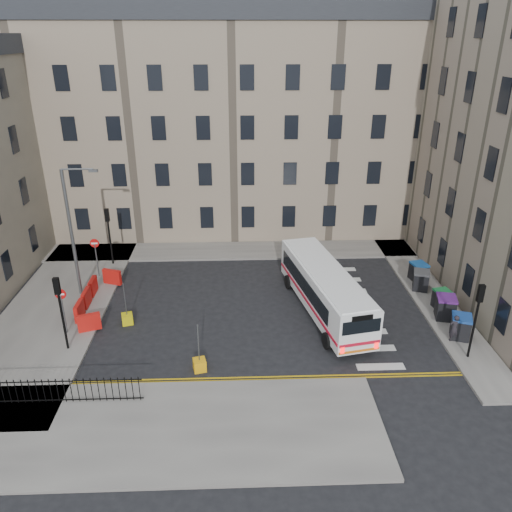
{
  "coord_description": "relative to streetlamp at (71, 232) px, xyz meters",
  "views": [
    {
      "loc": [
        -2.97,
        -26.17,
        15.22
      ],
      "look_at": [
        -1.97,
        1.05,
        3.0
      ],
      "focal_mm": 35.0,
      "sensor_mm": 36.0,
      "label": 1
    }
  ],
  "objects": [
    {
      "name": "ground",
      "position": [
        13.0,
        -2.0,
        -4.34
      ],
      "size": [
        120.0,
        120.0,
        0.0
      ],
      "primitive_type": "plane",
      "color": "black",
      "rests_on": "ground"
    },
    {
      "name": "bus",
      "position": [
        14.98,
        -2.57,
        -2.75
      ],
      "size": [
        4.26,
        10.34,
        2.74
      ],
      "rotation": [
        0.0,
        0.0,
        0.2
      ],
      "color": "white",
      "rests_on": "ground"
    },
    {
      "name": "pavement_west",
      "position": [
        -1.0,
        -1.0,
        -4.26
      ],
      "size": [
        6.0,
        22.0,
        0.15
      ],
      "primitive_type": "cube",
      "color": "slate",
      "rests_on": "ground"
    },
    {
      "name": "pavement_east",
      "position": [
        22.0,
        2.0,
        -4.26
      ],
      "size": [
        2.4,
        26.0,
        0.15
      ],
      "primitive_type": "cube",
      "color": "slate",
      "rests_on": "ground"
    },
    {
      "name": "wheelie_bin_d",
      "position": [
        21.63,
        -0.13,
        -3.57
      ],
      "size": [
        1.27,
        1.36,
        1.23
      ],
      "rotation": [
        0.0,
        0.0,
        -0.32
      ],
      "color": "black",
      "rests_on": "pavement_east"
    },
    {
      "name": "traffic_light_sw",
      "position": [
        1.0,
        -6.0,
        -1.47
      ],
      "size": [
        0.28,
        0.22,
        4.1
      ],
      "color": "black",
      "rests_on": "pavement_west"
    },
    {
      "name": "traffic_light_nw",
      "position": [
        1.0,
        4.5,
        -1.47
      ],
      "size": [
        0.28,
        0.22,
        4.1
      ],
      "color": "black",
      "rests_on": "pavement_west"
    },
    {
      "name": "wheelie_bin_e",
      "position": [
        21.9,
        1.12,
        -3.58
      ],
      "size": [
        1.16,
        1.27,
        1.2
      ],
      "rotation": [
        0.0,
        0.0,
        0.21
      ],
      "color": "black",
      "rests_on": "pavement_east"
    },
    {
      "name": "traffic_light_east",
      "position": [
        21.6,
        -7.5,
        -1.47
      ],
      "size": [
        0.28,
        0.22,
        4.1
      ],
      "color": "black",
      "rests_on": "pavement_east"
    },
    {
      "name": "wheelie_bin_c",
      "position": [
        22.08,
        -2.62,
        -3.61
      ],
      "size": [
        1.09,
        1.2,
        1.14
      ],
      "rotation": [
        0.0,
        0.0,
        0.2
      ],
      "color": "black",
      "rests_on": "pavement_east"
    },
    {
      "name": "streetlamp",
      "position": [
        0.0,
        0.0,
        0.0
      ],
      "size": [
        0.5,
        0.22,
        8.14
      ],
      "color": "#595B5E",
      "rests_on": "pavement_west"
    },
    {
      "name": "wheelie_bin_b",
      "position": [
        21.83,
        -3.69,
        -3.51
      ],
      "size": [
        1.3,
        1.42,
        1.33
      ],
      "rotation": [
        0.0,
        0.0,
        -0.23
      ],
      "color": "black",
      "rests_on": "pavement_east"
    },
    {
      "name": "pavement_north",
      "position": [
        7.0,
        6.6,
        -4.26
      ],
      "size": [
        36.0,
        3.2,
        0.15
      ],
      "primitive_type": "cube",
      "color": "slate",
      "rests_on": "ground"
    },
    {
      "name": "bollard_yellow",
      "position": [
        3.59,
        -3.44,
        -4.04
      ],
      "size": [
        0.74,
        0.74,
        0.6
      ],
      "primitive_type": "cube",
      "rotation": [
        0.0,
        0.0,
        0.27
      ],
      "color": "#CCBE0B",
      "rests_on": "ground"
    },
    {
      "name": "pedestrian",
      "position": [
        21.38,
        -6.05,
        -3.41
      ],
      "size": [
        0.57,
        0.37,
        1.54
      ],
      "primitive_type": "imported",
      "rotation": [
        0.0,
        0.0,
        3.13
      ],
      "color": "black",
      "rests_on": "pavement_east"
    },
    {
      "name": "iron_railings",
      "position": [
        1.75,
        -10.2,
        -3.59
      ],
      "size": [
        7.8,
        0.04,
        1.2
      ],
      "color": "black",
      "rests_on": "pavement_sw"
    },
    {
      "name": "bollard_chevron",
      "position": [
        8.0,
        -7.92,
        -4.04
      ],
      "size": [
        0.72,
        0.72,
        0.6
      ],
      "primitive_type": "cube",
      "rotation": [
        0.0,
        0.0,
        0.23
      ],
      "color": "#EEA50E",
      "rests_on": "ground"
    },
    {
      "name": "pavement_sw",
      "position": [
        6.0,
        -12.0,
        -4.26
      ],
      "size": [
        20.0,
        6.0,
        0.15
      ],
      "primitive_type": "cube",
      "color": "slate",
      "rests_on": "ground"
    },
    {
      "name": "wheelie_bin_a",
      "position": [
        21.88,
        -5.7,
        -3.55
      ],
      "size": [
        1.33,
        1.42,
        1.27
      ],
      "rotation": [
        0.0,
        0.0,
        -0.35
      ],
      "color": "black",
      "rests_on": "pavement_east"
    },
    {
      "name": "no_entry_north",
      "position": [
        0.5,
        2.5,
        -2.26
      ],
      "size": [
        0.6,
        0.08,
        3.0
      ],
      "color": "#595B5E",
      "rests_on": "pavement_west"
    },
    {
      "name": "no_entry_south",
      "position": [
        0.5,
        -4.5,
        -2.26
      ],
      "size": [
        0.6,
        0.08,
        3.0
      ],
      "color": "#595B5E",
      "rests_on": "pavement_west"
    },
    {
      "name": "roadworks_barriers",
      "position": [
        1.16,
        -1.5,
        -3.69
      ],
      "size": [
        1.66,
        6.26,
        1.0
      ],
      "color": "red",
      "rests_on": "pavement_west"
    },
    {
      "name": "terrace_north",
      "position": [
        6.0,
        13.5,
        4.28
      ],
      "size": [
        38.3,
        10.8,
        17.2
      ],
      "color": "gray",
      "rests_on": "ground"
    }
  ]
}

